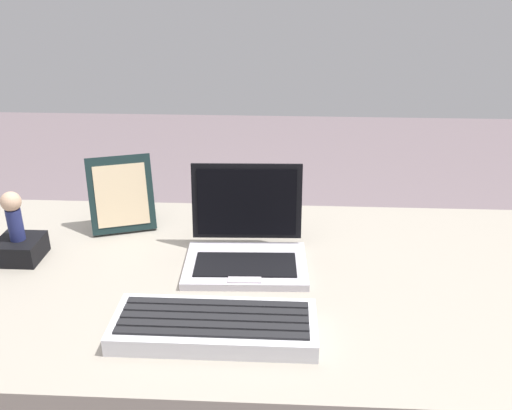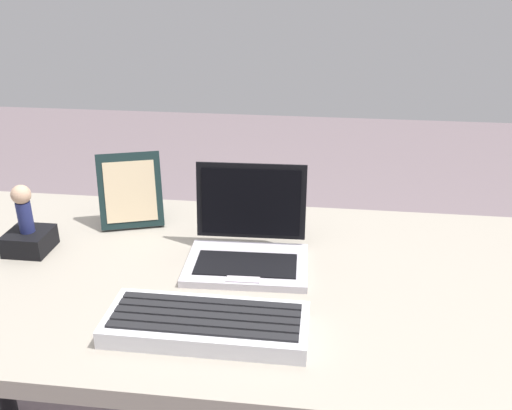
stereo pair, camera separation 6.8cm
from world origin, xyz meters
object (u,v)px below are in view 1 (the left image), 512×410
object	(u,v)px
figurine	(13,213)
laptop_front	(246,245)
figurine_stand	(20,249)
external_keyboard	(215,326)
photo_frame	(121,195)

from	to	relation	value
figurine	laptop_front	bearing A→B (deg)	1.34
figurine_stand	external_keyboard	bearing A→B (deg)	-28.21
external_keyboard	figurine	size ratio (longest dim) A/B	3.22
figurine	figurine_stand	bearing A→B (deg)	-3.58
laptop_front	photo_frame	bearing A→B (deg)	154.52
external_keyboard	photo_frame	xyz separation A→B (m)	(-0.25, 0.38, 0.07)
laptop_front	figurine	xyz separation A→B (m)	(-0.46, -0.01, 0.07)
figurine	photo_frame	bearing A→B (deg)	40.26
laptop_front	figurine	size ratio (longest dim) A/B	2.39
laptop_front	figurine	distance (m)	0.47
laptop_front	figurine_stand	bearing A→B (deg)	-178.66
laptop_front	figurine_stand	xyz separation A→B (m)	(-0.46, -0.01, -0.02)
external_keyboard	figurine_stand	distance (m)	0.48
laptop_front	figurine_stand	distance (m)	0.46
external_keyboard	figurine_stand	world-z (taller)	figurine_stand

